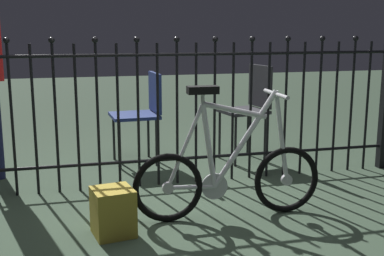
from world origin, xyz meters
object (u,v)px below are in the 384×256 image
object	(u,v)px
bicycle	(229,173)
chair_charcoal	(250,103)
display_crate	(113,212)
chair_navy	(143,108)

from	to	relation	value
bicycle	chair_charcoal	xyz separation A→B (m)	(0.67, 1.38, 0.25)
chair_charcoal	display_crate	size ratio (longest dim) A/B	3.08
bicycle	display_crate	distance (m)	0.81
display_crate	bicycle	bearing A→B (deg)	7.96
chair_navy	display_crate	distance (m)	1.75
chair_charcoal	chair_navy	world-z (taller)	chair_charcoal
chair_navy	display_crate	xyz separation A→B (m)	(-0.44, -1.65, -0.37)
bicycle	chair_navy	size ratio (longest dim) A/B	1.52
chair_navy	display_crate	size ratio (longest dim) A/B	2.87
chair_charcoal	bicycle	bearing A→B (deg)	-115.92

